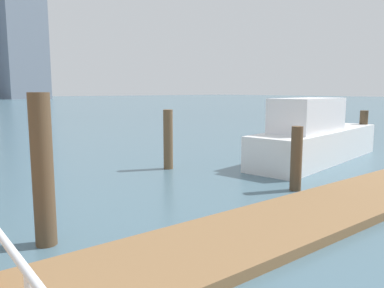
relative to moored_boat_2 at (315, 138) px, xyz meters
name	(u,v)px	position (x,y,z in m)	size (l,w,h in m)	color
ground_plane	(15,153)	(-8.15, 8.59, -0.88)	(300.00, 300.00, 0.00)	#476675
floating_dock	(329,208)	(-4.77, -3.63, -0.79)	(13.76, 2.00, 0.18)	olive
dock_piling_0	(168,139)	(-4.91, 2.21, 0.10)	(0.31, 0.31, 1.95)	brown
dock_piling_1	(43,171)	(-10.05, -1.67, 0.39)	(0.35, 0.35, 2.54)	brown
dock_piling_4	(296,159)	(-3.86, -2.08, -0.04)	(0.29, 0.29, 1.67)	brown
dock_piling_5	(363,131)	(3.66, 0.13, -0.01)	(0.33, 0.33, 1.73)	#473826
moored_boat_2	(315,138)	(0.00, 0.00, 0.00)	(7.35, 3.00, 2.31)	white
skyline_tower_3	(20,15)	(19.55, 115.40, 23.90)	(11.65, 13.59, 49.56)	gray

